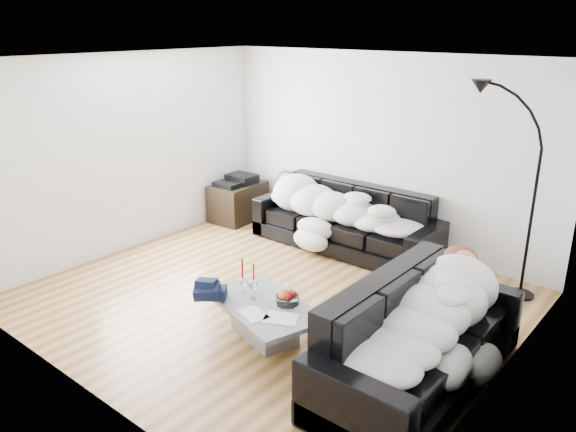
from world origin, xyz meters
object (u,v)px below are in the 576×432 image
Objects in this scene: sofa_back at (345,219)px; coffee_table at (264,320)px; sleeper_back at (343,204)px; shoes at (344,376)px; stereo at (237,180)px; av_cabinet at (238,202)px; wine_glass_c at (253,290)px; sofa_right at (420,336)px; candle_right at (254,274)px; sleeper_right at (422,315)px; fruit_bowl at (288,297)px; candle_left at (242,271)px; floor_lamp at (533,209)px; wine_glass_b at (243,286)px; wine_glass_a at (257,287)px.

sofa_back reaches higher than coffee_table.
sleeper_back is 3.06m from shoes.
av_cabinet is at bearing 0.00° from stereo.
sofa_back is 2.45m from wine_glass_c.
av_cabinet is at bearing 63.67° from sofa_right.
sofa_right is 10.27× the size of candle_right.
sleeper_back is 1.14× the size of sleeper_right.
sleeper_right is 8.39× the size of fruit_bowl.
wine_glass_c is at bearing 159.50° from shoes.
coffee_table is 0.62m from candle_left.
shoes is 2.87m from floor_lamp.
shoes is 0.94× the size of stereo.
stereo reaches higher than wine_glass_b.
wine_glass_b is 0.61× the size of candle_left.
stereo reaches higher than fruit_bowl.
sofa_back is 16.11× the size of wine_glass_b.
floor_lamp is (1.82, 2.49, 0.59)m from wine_glass_c.
sofa_right is 5.11× the size of stereo.
shoes is at bearing -34.25° from stereo.
sofa_back is at bearing -154.52° from floor_lamp.
wine_glass_a is 0.10m from wine_glass_c.
wine_glass_b is at bearing -45.14° from stereo.
wine_glass_c reaches higher than coffee_table.
sofa_right is 1.70m from wine_glass_c.
sofa_right is at bearing 1.64° from candle_left.
sleeper_back is (0.00, -0.05, 0.21)m from sofa_back.
sofa_right is 1.17× the size of sleeper_right.
sofa_right is at bearing -30.07° from av_cabinet.
candle_left is (0.20, -2.19, 0.06)m from sofa_back.
coffee_table is 1.44× the size of av_cabinet.
sofa_back is at bearing 90.00° from sleeper_back.
wine_glass_b is 0.37× the size of stereo.
wine_glass_b is at bearing -166.98° from fruit_bowl.
floor_lamp reaches higher than wine_glass_a.
candle_left reaches higher than candle_right.
sofa_right is at bearing 0.00° from candle_right.
shoes is (-0.50, -0.38, -0.61)m from sleeper_right.
wine_glass_a is at bearing -104.51° from floor_lamp.
candle_right is 0.11× the size of floor_lamp.
candle_left is 1.21× the size of candle_right.
candle_left reaches higher than fruit_bowl.
sofa_right is at bearing -26.90° from stereo.
wine_glass_c is (0.15, -0.02, 0.01)m from wine_glass_b.
wine_glass_b is (-0.12, -0.08, 0.00)m from wine_glass_a.
wine_glass_c reaches higher than wine_glass_a.
shoes is at bearing -37.42° from av_cabinet.
sofa_back is 1.35× the size of sleeper_right.
fruit_bowl is at bearing -5.78° from candle_left.
sleeper_back is 2.62× the size of av_cabinet.
sleeper_back is at bearing -3.08° from av_cabinet.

